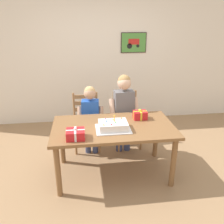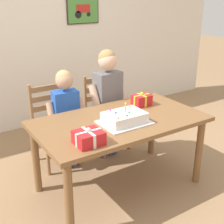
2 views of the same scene
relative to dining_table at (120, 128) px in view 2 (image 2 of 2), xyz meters
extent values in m
plane|color=#997551|center=(0.00, 0.00, -0.65)|extent=(20.00, 20.00, 0.00)
cube|color=silver|center=(0.00, 2.00, 0.65)|extent=(6.40, 0.08, 2.60)
cube|color=#332823|center=(0.67, 1.95, 0.96)|extent=(0.51, 0.02, 0.39)
cube|color=#4C8E3D|center=(0.67, 1.94, 0.96)|extent=(0.48, 0.01, 0.36)
cube|color=red|center=(0.67, 1.93, 0.98)|extent=(0.22, 0.01, 0.11)
cylinder|color=black|center=(0.58, 1.93, 0.90)|extent=(0.10, 0.01, 0.10)
cylinder|color=black|center=(0.75, 1.93, 0.90)|extent=(0.06, 0.01, 0.06)
cube|color=brown|center=(0.00, 0.00, 0.07)|extent=(1.60, 0.90, 0.04)
cylinder|color=brown|center=(-0.72, -0.37, -0.30)|extent=(0.07, 0.07, 0.70)
cylinder|color=brown|center=(0.72, -0.37, -0.30)|extent=(0.07, 0.07, 0.70)
cylinder|color=brown|center=(-0.72, 0.37, -0.30)|extent=(0.07, 0.07, 0.70)
cylinder|color=brown|center=(0.72, 0.37, -0.30)|extent=(0.07, 0.07, 0.70)
cube|color=silver|center=(-0.02, -0.10, 0.10)|extent=(0.44, 0.34, 0.01)
cube|color=white|center=(-0.02, -0.10, 0.15)|extent=(0.36, 0.26, 0.09)
cylinder|color=orange|center=(0.00, -0.09, 0.23)|extent=(0.01, 0.01, 0.07)
sphere|color=yellow|center=(0.00, -0.09, 0.27)|extent=(0.02, 0.02, 0.02)
sphere|color=red|center=(-0.05, -0.18, 0.20)|extent=(0.02, 0.02, 0.02)
sphere|color=orange|center=(0.10, -0.01, 0.20)|extent=(0.02, 0.02, 0.02)
sphere|color=blue|center=(-0.10, -0.07, 0.20)|extent=(0.02, 0.02, 0.02)
sphere|color=green|center=(0.01, -0.13, 0.20)|extent=(0.02, 0.02, 0.02)
sphere|color=yellow|center=(-0.01, -0.04, 0.20)|extent=(0.02, 0.02, 0.02)
sphere|color=purple|center=(-0.10, 0.00, 0.20)|extent=(0.01, 0.01, 0.01)
sphere|color=orange|center=(-0.14, -0.19, 0.20)|extent=(0.02, 0.02, 0.02)
cube|color=red|center=(-0.49, -0.29, 0.14)|extent=(0.21, 0.19, 0.11)
cube|color=white|center=(-0.49, -0.29, 0.14)|extent=(0.22, 0.02, 0.11)
cube|color=white|center=(-0.49, -0.29, 0.14)|extent=(0.02, 0.20, 0.11)
sphere|color=white|center=(-0.49, -0.29, 0.21)|extent=(0.04, 0.04, 0.04)
cube|color=red|center=(0.40, 0.19, 0.15)|extent=(0.19, 0.14, 0.11)
cube|color=yellow|center=(0.40, 0.19, 0.15)|extent=(0.19, 0.02, 0.12)
cube|color=yellow|center=(0.40, 0.19, 0.15)|extent=(0.02, 0.15, 0.12)
sphere|color=yellow|center=(0.40, 0.19, 0.22)|extent=(0.04, 0.04, 0.04)
cube|color=#996B42|center=(-0.34, 0.77, -0.20)|extent=(0.43, 0.43, 0.04)
cylinder|color=#996B42|center=(-0.15, 0.58, -0.43)|extent=(0.04, 0.04, 0.43)
cylinder|color=#996B42|center=(-0.53, 0.57, -0.43)|extent=(0.04, 0.04, 0.43)
cylinder|color=#996B42|center=(-0.15, 0.96, -0.43)|extent=(0.04, 0.04, 0.43)
cylinder|color=#996B42|center=(-0.53, 0.95, -0.43)|extent=(0.04, 0.04, 0.43)
cylinder|color=#996B42|center=(-0.15, 0.96, 0.05)|extent=(0.04, 0.04, 0.45)
cylinder|color=#996B42|center=(-0.53, 0.95, 0.05)|extent=(0.04, 0.04, 0.45)
cube|color=#996B42|center=(-0.34, 0.96, -0.02)|extent=(0.36, 0.03, 0.06)
cube|color=#996B42|center=(-0.34, 0.96, 0.09)|extent=(0.36, 0.03, 0.06)
cube|color=#996B42|center=(-0.34, 0.96, 0.21)|extent=(0.36, 0.03, 0.06)
cube|color=#996B42|center=(0.34, 0.77, -0.20)|extent=(0.46, 0.46, 0.04)
cylinder|color=#996B42|center=(0.55, 0.60, -0.43)|extent=(0.04, 0.04, 0.43)
cylinder|color=#996B42|center=(0.17, 0.56, -0.43)|extent=(0.04, 0.04, 0.43)
cylinder|color=#996B42|center=(0.51, 0.97, -0.43)|extent=(0.04, 0.04, 0.43)
cylinder|color=#996B42|center=(0.13, 0.94, -0.43)|extent=(0.04, 0.04, 0.43)
cylinder|color=#996B42|center=(0.51, 0.97, 0.05)|extent=(0.04, 0.04, 0.45)
cylinder|color=#996B42|center=(0.13, 0.94, 0.05)|extent=(0.04, 0.04, 0.45)
cube|color=#996B42|center=(0.32, 0.96, -0.02)|extent=(0.36, 0.06, 0.06)
cube|color=#996B42|center=(0.32, 0.96, 0.09)|extent=(0.36, 0.06, 0.06)
cube|color=#996B42|center=(0.32, 0.96, 0.21)|extent=(0.36, 0.06, 0.06)
cylinder|color=#38426B|center=(0.31, 0.61, -0.41)|extent=(0.10, 0.10, 0.48)
cylinder|color=#38426B|center=(0.18, 0.60, -0.41)|extent=(0.10, 0.10, 0.48)
cube|color=slate|center=(0.25, 0.60, 0.11)|extent=(0.31, 0.21, 0.55)
cylinder|color=#E0B293|center=(0.44, 0.58, 0.09)|extent=(0.10, 0.23, 0.37)
cylinder|color=#E0B293|center=(0.06, 0.55, 0.09)|extent=(0.10, 0.23, 0.37)
sphere|color=#E0B293|center=(0.25, 0.60, 0.51)|extent=(0.21, 0.21, 0.21)
sphere|color=#A87F4C|center=(0.24, 0.61, 0.53)|extent=(0.20, 0.20, 0.20)
cylinder|color=#38426B|center=(-0.22, 0.60, -0.44)|extent=(0.09, 0.09, 0.42)
cylinder|color=#38426B|center=(-0.33, 0.61, -0.44)|extent=(0.09, 0.09, 0.42)
cube|color=blue|center=(-0.28, 0.60, 0.01)|extent=(0.27, 0.18, 0.48)
cylinder|color=tan|center=(-0.11, 0.56, 0.00)|extent=(0.09, 0.20, 0.32)
cylinder|color=tan|center=(-0.44, 0.59, 0.00)|extent=(0.09, 0.20, 0.32)
sphere|color=tan|center=(-0.28, 0.60, 0.36)|extent=(0.18, 0.18, 0.18)
sphere|color=tan|center=(-0.27, 0.61, 0.39)|extent=(0.17, 0.17, 0.17)
camera|label=1|loc=(-0.38, -2.81, 1.41)|focal=38.07mm
camera|label=2|loc=(-1.50, -2.20, 1.20)|focal=49.31mm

